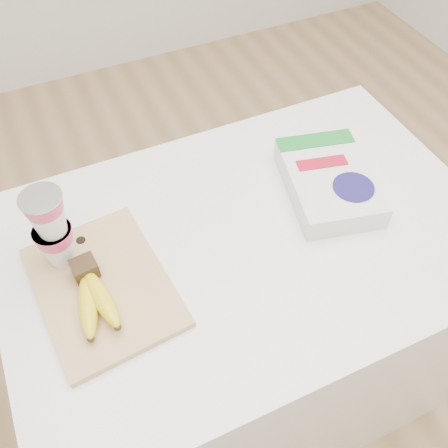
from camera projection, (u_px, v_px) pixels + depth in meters
name	position (u px, v px, depth m)	size (l,w,h in m)	color
table	(244.00, 323.00, 1.39)	(1.06, 0.71, 0.80)	white
cutting_board	(103.00, 286.00, 0.99)	(0.24, 0.33, 0.02)	tan
bananas	(93.00, 296.00, 0.94)	(0.09, 0.18, 0.05)	#382816
yogurt_stack	(51.00, 228.00, 0.94)	(0.08, 0.08, 0.18)	white
cereal_box	(329.00, 182.00, 1.14)	(0.24, 0.31, 0.06)	white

